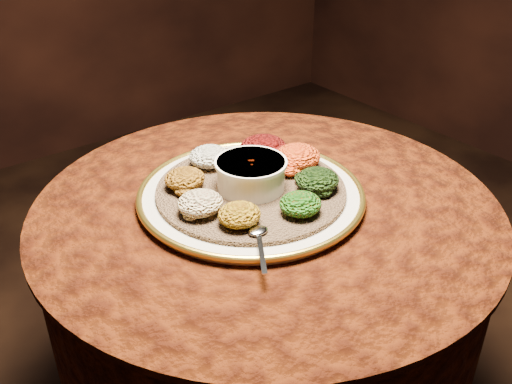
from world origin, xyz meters
TOP-DOWN VIEW (x-y plane):
  - table at (0.00, 0.00)m, footprint 0.96×0.96m
  - platter at (-0.02, 0.03)m, footprint 0.58×0.58m
  - injera at (-0.02, 0.03)m, footprint 0.50×0.50m
  - stew_bowl at (-0.02, 0.03)m, footprint 0.15×0.15m
  - spoon at (-0.11, -0.12)m, footprint 0.09×0.12m
  - portion_ayib at (-0.03, 0.16)m, footprint 0.09×0.09m
  - portion_kitfo at (0.08, 0.12)m, footprint 0.11×0.10m
  - portion_tikil at (0.11, 0.04)m, footprint 0.10×0.10m
  - portion_gomen at (0.08, -0.06)m, footprint 0.09×0.09m
  - portion_mixveg at (-0.00, -0.11)m, footprint 0.08×0.08m
  - portion_kik at (-0.12, -0.07)m, footprint 0.08×0.08m
  - portion_timatim at (-0.15, 0.01)m, footprint 0.09×0.08m
  - portion_shiro at (-0.13, 0.11)m, footprint 0.08×0.08m

SIDE VIEW (x-z plane):
  - table at x=0.00m, z-range 0.19..0.92m
  - platter at x=-0.02m, z-range 0.73..0.76m
  - injera at x=-0.02m, z-range 0.75..0.76m
  - spoon at x=-0.11m, z-range 0.76..0.77m
  - portion_kik at x=-0.12m, z-range 0.76..0.80m
  - portion_mixveg at x=0.00m, z-range 0.76..0.80m
  - portion_shiro at x=-0.13m, z-range 0.76..0.80m
  - portion_timatim at x=-0.15m, z-range 0.76..0.80m
  - portion_ayib at x=-0.03m, z-range 0.76..0.81m
  - portion_gomen at x=0.08m, z-range 0.76..0.81m
  - portion_tikil at x=0.11m, z-range 0.76..0.81m
  - portion_kitfo at x=0.08m, z-range 0.76..0.81m
  - stew_bowl at x=-0.02m, z-range 0.77..0.83m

